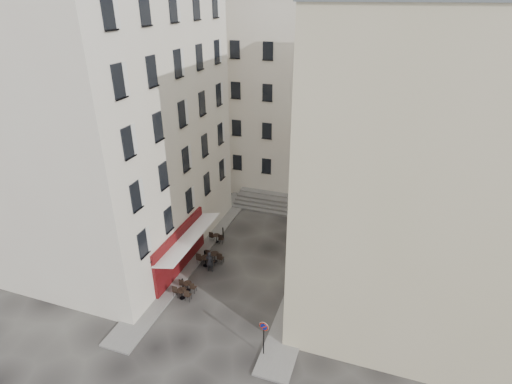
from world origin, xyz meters
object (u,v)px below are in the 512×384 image
at_px(no_parking_sign, 264,333).
at_px(bistro_table_a, 182,293).
at_px(bistro_table_b, 188,286).
at_px(pedestrian, 210,262).

xyz_separation_m(no_parking_sign, bistro_table_a, (-6.57, 2.72, -1.25)).
xyz_separation_m(bistro_table_a, bistro_table_b, (-0.00, 0.83, -0.03)).
distance_m(bistro_table_a, bistro_table_b, 0.83).
relative_size(bistro_table_b, pedestrian, 0.73).
distance_m(no_parking_sign, pedestrian, 8.60).
bearing_deg(pedestrian, bistro_table_a, 75.55).
distance_m(bistro_table_b, pedestrian, 2.56).
bearing_deg(no_parking_sign, pedestrian, 145.63).
relative_size(no_parking_sign, pedestrian, 1.46).
bearing_deg(bistro_table_a, pedestrian, 81.34).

